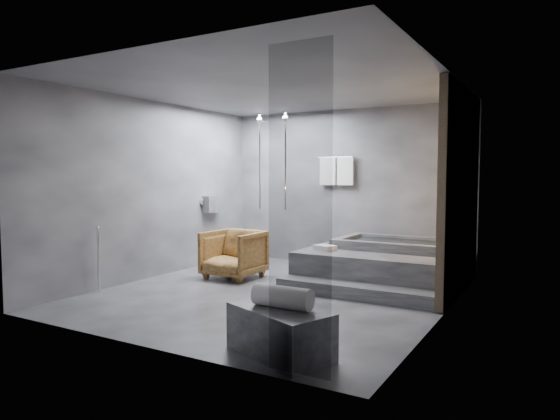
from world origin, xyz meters
The scene contains 7 objects.
room centered at (0.40, 0.24, 1.73)m, with size 5.00×5.04×2.82m.
tub_deck centered at (1.05, 1.45, 0.25)m, with size 2.20×2.00×0.50m, color #343437.
tub_step centered at (1.05, 0.27, 0.09)m, with size 2.20×0.36×0.18m, color #343437.
concrete_bench centered at (1.24, -2.04, 0.22)m, with size 0.96×0.53×0.43m, color #2F2F31.
driftwood_chair centered at (-1.09, 0.54, 0.38)m, with size 0.81×0.84×0.76m, color #462B11.
rolled_towel centered at (1.26, -2.03, 0.53)m, with size 0.20×0.20×0.56m, color white.
deck_towel centered at (0.33, 0.90, 0.54)m, with size 0.29×0.22×0.08m, color silver.
Camera 1 is at (3.44, -5.87, 1.63)m, focal length 32.00 mm.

